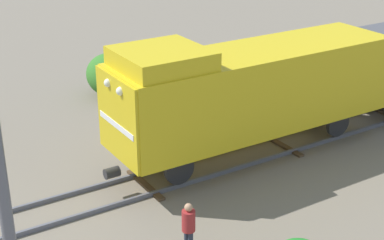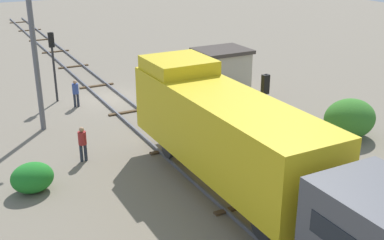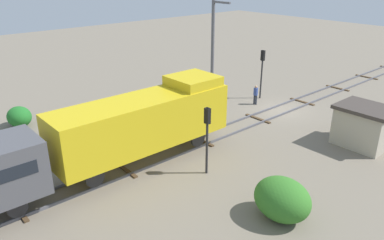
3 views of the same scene
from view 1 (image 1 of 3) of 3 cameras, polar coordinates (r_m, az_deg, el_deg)
locomotive at (r=21.47m, az=5.67°, el=3.17°), size 2.90×11.60×4.60m
traffic_signal_mid at (r=23.23m, az=-2.90°, el=4.90°), size 0.32×0.34×4.03m
worker_by_signal at (r=16.45m, az=-0.34°, el=-10.23°), size 0.38×0.38×1.70m
bush_near at (r=33.24m, az=2.91°, el=6.40°), size 1.51×1.24×1.10m
bush_mid at (r=28.45m, az=-7.83°, el=4.35°), size 2.83×2.31×2.06m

